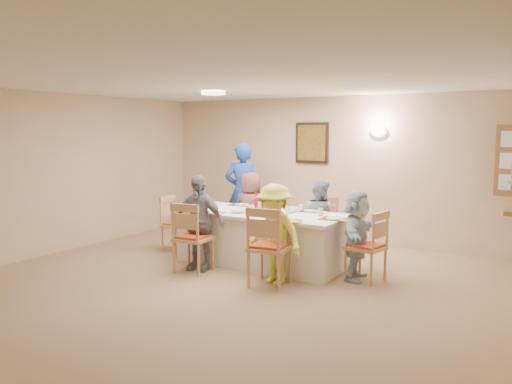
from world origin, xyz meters
The scene contains 44 objects.
ground centered at (0.00, 0.00, 0.00)m, with size 7.00×7.00×0.00m, color #9A8060.
room_walls centered at (0.00, 0.00, 1.51)m, with size 7.00×7.00×7.00m.
wall_picture centered at (-0.30, 3.46, 1.70)m, with size 0.62×0.05×0.72m.
wall_sconce centered at (0.90, 3.44, 1.90)m, with size 0.26×0.09×0.18m, color white.
ceiling_light centered at (-1.00, 1.50, 2.47)m, with size 0.36×0.36×0.05m, color white.
dining_table centered at (-0.14, 1.45, 0.38)m, with size 2.44×1.03×0.76m, color white.
chair_back_left centered at (-0.74, 2.25, 0.46)m, with size 0.44×0.44×0.92m, color tan, non-canonical shape.
chair_back_right centered at (0.46, 2.25, 0.46)m, with size 0.44×0.44×0.91m, color tan, non-canonical shape.
chair_front_left centered at (-0.74, 0.65, 0.48)m, with size 0.46×0.46×0.97m, color tan, non-canonical shape.
chair_front_right centered at (0.46, 0.65, 0.50)m, with size 0.48×0.48×1.01m, color tan, non-canonical shape.
chair_left_end centered at (-1.69, 1.45, 0.44)m, with size 0.43×0.43×0.89m, color tan, non-canonical shape.
chair_right_end centered at (1.41, 1.45, 0.46)m, with size 0.44×0.44×0.92m, color tan, non-canonical shape.
diner_back_left centered at (-0.74, 2.13, 0.63)m, with size 0.67×0.49×1.26m, color brown.
diner_back_right centered at (0.46, 2.13, 0.60)m, with size 0.66×0.56×1.20m, color #8F99B8.
diner_front_left centered at (-0.74, 0.77, 0.66)m, with size 0.81×0.42×1.32m, color gray.
diner_front_right centered at (0.46, 0.77, 0.63)m, with size 0.89×0.62×1.26m, color #E7F24D.
diner_right_end centered at (1.28, 1.45, 0.58)m, with size 0.48×1.11×1.16m, color silver.
caregiver centered at (-1.19, 2.60, 0.85)m, with size 0.74×0.64×1.71m, color #2048B8.
placemat_fl centered at (-0.74, 1.03, 0.76)m, with size 0.37×0.28×0.01m, color #472B19.
plate_fl centered at (-0.74, 1.03, 0.77)m, with size 0.24×0.24×0.02m, color white.
napkin_fl centered at (-0.56, 0.98, 0.77)m, with size 0.14×0.14×0.01m, color yellow.
placemat_fr centered at (0.46, 1.03, 0.76)m, with size 0.37×0.27×0.01m, color #472B19.
plate_fr centered at (0.46, 1.03, 0.77)m, with size 0.24×0.24×0.02m, color white.
napkin_fr centered at (0.64, 0.98, 0.77)m, with size 0.15×0.15×0.01m, color yellow.
placemat_bl centered at (-0.74, 1.87, 0.76)m, with size 0.38×0.28×0.01m, color #472B19.
plate_bl centered at (-0.74, 1.87, 0.77)m, with size 0.23×0.23×0.01m, color white.
napkin_bl centered at (-0.56, 1.82, 0.77)m, with size 0.13×0.13×0.01m, color yellow.
placemat_br centered at (0.46, 1.87, 0.76)m, with size 0.34×0.25×0.01m, color #472B19.
plate_br centered at (0.46, 1.87, 0.77)m, with size 0.24×0.24×0.02m, color white.
napkin_br centered at (0.64, 1.82, 0.77)m, with size 0.15×0.15×0.01m, color yellow.
placemat_le centered at (-1.24, 1.45, 0.76)m, with size 0.37×0.28×0.01m, color #472B19.
plate_le centered at (-1.24, 1.45, 0.77)m, with size 0.22×0.22×0.01m, color white.
napkin_le centered at (-1.06, 1.40, 0.77)m, with size 0.15×0.15×0.01m, color yellow.
placemat_re centered at (0.98, 1.45, 0.76)m, with size 0.37×0.27×0.01m, color #472B19.
plate_re centered at (0.98, 1.45, 0.77)m, with size 0.22×0.22×0.01m, color white.
napkin_re centered at (1.16, 1.40, 0.77)m, with size 0.13×0.13×0.01m, color yellow.
teacup_a centered at (-0.94, 1.10, 0.81)m, with size 0.12×0.12×0.10m, color white.
teacup_b centered at (0.26, 1.93, 0.80)m, with size 0.10×0.10×0.08m, color white.
bowl_a centered at (-0.38, 1.22, 0.79)m, with size 0.26×0.26×0.05m, color white.
bowl_b centered at (0.21, 1.68, 0.79)m, with size 0.26×0.26×0.07m, color white.
condiment_ketchup centered at (-0.23, 1.47, 0.89)m, with size 0.13×0.13×0.26m, color red.
condiment_brown centered at (-0.10, 1.49, 0.86)m, with size 0.11×0.12×0.21m, color #5A2018.
condiment_malt centered at (-0.04, 1.38, 0.83)m, with size 0.15×0.15×0.15m, color #5A2018.
drinking_glass centered at (-0.29, 1.50, 0.82)m, with size 0.07×0.07×0.10m, color silver.
Camera 1 is at (3.43, -4.59, 1.91)m, focal length 35.00 mm.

